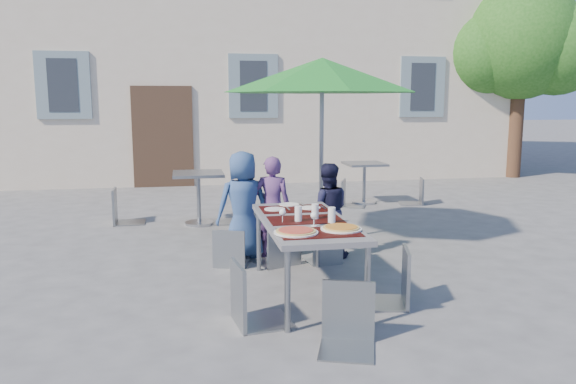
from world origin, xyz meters
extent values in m
plane|color=#4D4D50|center=(0.00, 0.00, 0.00)|extent=(90.00, 90.00, 0.00)
cube|color=#C3B39D|center=(0.00, 11.50, 3.50)|extent=(13.00, 8.00, 7.00)
cube|color=#3C291D|center=(-2.00, 7.47, 1.10)|extent=(1.30, 0.06, 2.20)
cube|color=slate|center=(-4.00, 7.47, 2.20)|extent=(1.10, 0.06, 1.40)
cube|color=#262B33|center=(-4.00, 7.45, 2.20)|extent=(0.60, 0.04, 1.10)
cube|color=slate|center=(0.00, 7.47, 2.20)|extent=(1.10, 0.06, 1.40)
cube|color=#262B33|center=(0.00, 7.45, 2.20)|extent=(0.60, 0.04, 1.10)
cube|color=slate|center=(4.00, 7.47, 2.20)|extent=(1.10, 0.06, 1.40)
cube|color=#262B33|center=(4.00, 7.45, 2.20)|extent=(0.60, 0.04, 1.10)
cylinder|color=#452C1D|center=(6.50, 7.50, 1.40)|extent=(0.36, 0.36, 2.80)
sphere|color=#1B5015|center=(6.50, 7.50, 3.30)|extent=(2.80, 2.80, 2.80)
sphere|color=#1B5015|center=(5.70, 7.80, 3.00)|extent=(2.00, 2.00, 2.00)
sphere|color=#1B5015|center=(7.20, 7.10, 3.10)|extent=(2.20, 2.20, 2.20)
sphere|color=#1B5015|center=(6.70, 8.10, 3.80)|extent=(1.80, 1.80, 1.80)
cube|color=#4A494E|center=(-0.45, 0.06, 0.72)|extent=(0.80, 1.85, 0.05)
cylinder|color=gray|center=(-0.79, -0.81, 0.35)|extent=(0.05, 0.05, 0.70)
cylinder|color=gray|center=(-0.11, -0.81, 0.35)|extent=(0.05, 0.05, 0.70)
cylinder|color=gray|center=(-0.79, 0.92, 0.35)|extent=(0.05, 0.05, 0.70)
cylinder|color=gray|center=(-0.11, 0.92, 0.35)|extent=(0.05, 0.05, 0.70)
cube|color=black|center=(-0.45, -0.49, 0.75)|extent=(0.70, 0.42, 0.01)
cube|color=black|center=(-0.45, 0.06, 0.75)|extent=(0.70, 0.42, 0.01)
cube|color=black|center=(-0.45, 0.61, 0.75)|extent=(0.70, 0.42, 0.01)
cylinder|color=white|center=(-0.65, -0.47, 0.76)|extent=(0.39, 0.39, 0.01)
cylinder|color=tan|center=(-0.65, -0.47, 0.77)|extent=(0.35, 0.35, 0.01)
cylinder|color=maroon|center=(-0.65, -0.47, 0.78)|extent=(0.30, 0.30, 0.01)
cylinder|color=white|center=(-0.23, -0.42, 0.76)|extent=(0.37, 0.37, 0.01)
cylinder|color=tan|center=(-0.23, -0.42, 0.77)|extent=(0.33, 0.33, 0.01)
cylinder|color=#97380A|center=(-0.23, -0.42, 0.78)|extent=(0.28, 0.28, 0.01)
cylinder|color=silver|center=(-0.53, 0.00, 0.82)|extent=(0.07, 0.07, 0.15)
cylinder|color=silver|center=(-0.35, 0.07, 0.82)|extent=(0.07, 0.07, 0.15)
cylinder|color=silver|center=(-0.24, -0.12, 0.82)|extent=(0.07, 0.07, 0.15)
cylinder|color=silver|center=(-0.69, -0.02, 0.75)|extent=(0.06, 0.06, 0.00)
cylinder|color=silver|center=(-0.69, -0.02, 0.79)|extent=(0.01, 0.01, 0.08)
sphere|color=silver|center=(-0.69, -0.02, 0.85)|extent=(0.06, 0.06, 0.06)
cylinder|color=silver|center=(-0.43, -0.22, 0.75)|extent=(0.06, 0.06, 0.00)
cylinder|color=silver|center=(-0.43, -0.22, 0.79)|extent=(0.01, 0.01, 0.08)
sphere|color=silver|center=(-0.43, -0.22, 0.85)|extent=(0.06, 0.06, 0.06)
cylinder|color=white|center=(-0.66, 0.60, 0.76)|extent=(0.22, 0.22, 0.01)
cube|color=#AFB1B7|center=(-0.52, 0.60, 0.76)|extent=(0.02, 0.18, 0.00)
cylinder|color=white|center=(-0.28, 0.60, 0.76)|extent=(0.22, 0.22, 0.01)
cube|color=#AFB1B7|center=(-0.14, 0.60, 0.76)|extent=(0.02, 0.18, 0.00)
cylinder|color=white|center=(-0.46, 0.83, 0.76)|extent=(0.22, 0.22, 0.01)
cube|color=#AFB1B7|center=(-0.32, 0.83, 0.76)|extent=(0.02, 0.18, 0.00)
imported|color=#2D4A7E|center=(-0.90, 1.48, 0.65)|extent=(0.70, 0.53, 1.30)
imported|color=#57346B|center=(-0.55, 1.47, 0.62)|extent=(0.52, 0.41, 1.23)
imported|color=#171732|center=(0.10, 1.35, 0.57)|extent=(0.60, 0.40, 1.15)
cube|color=#8F959A|center=(-1.06, 1.23, 0.40)|extent=(0.47, 0.47, 0.03)
cube|color=#8F959A|center=(-1.12, 1.06, 0.62)|extent=(0.36, 0.14, 0.44)
cylinder|color=#8F959A|center=(-0.86, 1.33, 0.19)|extent=(0.02, 0.02, 0.39)
cylinder|color=#8F959A|center=(-1.17, 1.43, 0.19)|extent=(0.02, 0.02, 0.39)
cylinder|color=#8F959A|center=(-0.96, 1.03, 0.19)|extent=(0.02, 0.02, 0.39)
cylinder|color=#8F959A|center=(-1.26, 1.12, 0.19)|extent=(0.02, 0.02, 0.39)
cube|color=gray|center=(-0.56, 1.19, 0.48)|extent=(0.58, 0.58, 0.03)
cube|color=gray|center=(-0.48, 0.99, 0.74)|extent=(0.42, 0.20, 0.53)
cylinder|color=gray|center=(-0.46, 1.44, 0.23)|extent=(0.02, 0.02, 0.47)
cylinder|color=gray|center=(-0.81, 1.30, 0.23)|extent=(0.02, 0.02, 0.47)
cylinder|color=gray|center=(-0.32, 1.09, 0.23)|extent=(0.02, 0.02, 0.47)
cylinder|color=gray|center=(-0.67, 0.94, 0.23)|extent=(0.02, 0.02, 0.47)
cube|color=#8F969A|center=(0.00, 1.14, 0.40)|extent=(0.42, 0.42, 0.03)
cube|color=#8F969A|center=(0.02, 0.97, 0.62)|extent=(0.37, 0.07, 0.44)
cylinder|color=#8F969A|center=(0.13, 1.32, 0.19)|extent=(0.02, 0.02, 0.39)
cylinder|color=#8F969A|center=(-0.18, 1.28, 0.19)|extent=(0.02, 0.02, 0.39)
cylinder|color=#8F969A|center=(0.18, 1.00, 0.19)|extent=(0.02, 0.02, 0.39)
cylinder|color=#8F969A|center=(-0.14, 0.96, 0.19)|extent=(0.02, 0.02, 0.39)
cube|color=gray|center=(-0.96, -0.57, 0.49)|extent=(0.51, 0.51, 0.03)
cube|color=gray|center=(-1.17, -0.60, 0.76)|extent=(0.09, 0.46, 0.54)
cylinder|color=gray|center=(-0.74, -0.74, 0.24)|extent=(0.02, 0.02, 0.48)
cylinder|color=gray|center=(-0.79, -0.35, 0.24)|extent=(0.02, 0.02, 0.48)
cylinder|color=gray|center=(-1.12, -0.79, 0.24)|extent=(0.02, 0.02, 0.48)
cylinder|color=gray|center=(-1.18, -0.40, 0.24)|extent=(0.02, 0.02, 0.48)
cube|color=gray|center=(0.20, -0.32, 0.48)|extent=(0.56, 0.56, 0.03)
cube|color=gray|center=(0.41, -0.38, 0.75)|extent=(0.16, 0.44, 0.54)
cylinder|color=gray|center=(0.07, -0.08, 0.24)|extent=(0.02, 0.02, 0.47)
cylinder|color=gray|center=(-0.03, -0.45, 0.24)|extent=(0.02, 0.02, 0.47)
cylinder|color=gray|center=(0.44, -0.19, 0.24)|extent=(0.02, 0.02, 0.47)
cylinder|color=gray|center=(0.34, -0.56, 0.24)|extent=(0.02, 0.02, 0.47)
cube|color=gray|center=(-0.41, -1.24, 0.44)|extent=(0.53, 0.53, 0.03)
cube|color=gray|center=(-0.35, -1.05, 0.69)|extent=(0.40, 0.17, 0.49)
cylinder|color=gray|center=(-0.64, -1.35, 0.22)|extent=(0.02, 0.02, 0.43)
cylinder|color=gray|center=(-0.30, -1.47, 0.22)|extent=(0.02, 0.02, 0.43)
cylinder|color=gray|center=(-0.52, -1.01, 0.22)|extent=(0.02, 0.02, 0.43)
cylinder|color=gray|center=(-0.19, -1.13, 0.22)|extent=(0.02, 0.02, 0.43)
cylinder|color=#AFB1B7|center=(0.20, 2.04, 0.05)|extent=(0.50, 0.50, 0.10)
cylinder|color=gray|center=(0.20, 2.04, 1.13)|extent=(0.06, 0.06, 2.26)
cone|color=#1B7925|center=(0.20, 2.04, 2.21)|extent=(2.54, 2.54, 0.44)
cylinder|color=#AFB1B7|center=(-1.37, 3.44, 0.02)|extent=(0.44, 0.44, 0.04)
cylinder|color=gray|center=(-1.37, 3.44, 0.38)|extent=(0.06, 0.06, 0.76)
cube|color=gray|center=(-1.37, 3.44, 0.79)|extent=(0.76, 0.76, 0.04)
cube|color=gray|center=(-2.43, 3.75, 0.49)|extent=(0.46, 0.46, 0.03)
cube|color=gray|center=(-2.65, 3.75, 0.76)|extent=(0.04, 0.46, 0.54)
cylinder|color=gray|center=(-2.23, 3.56, 0.24)|extent=(0.02, 0.02, 0.48)
cylinder|color=gray|center=(-2.23, 3.95, 0.24)|extent=(0.02, 0.02, 0.48)
cylinder|color=gray|center=(-2.62, 3.55, 0.24)|extent=(0.02, 0.02, 0.48)
cylinder|color=gray|center=(-2.63, 3.94, 0.24)|extent=(0.02, 0.02, 0.48)
cube|color=gray|center=(-1.05, 3.53, 0.50)|extent=(0.49, 0.49, 0.03)
cube|color=gray|center=(-0.83, 3.51, 0.78)|extent=(0.06, 0.47, 0.55)
cylinder|color=gray|center=(-1.24, 3.73, 0.24)|extent=(0.02, 0.02, 0.49)
cylinder|color=gray|center=(-1.26, 3.34, 0.24)|extent=(0.02, 0.02, 0.49)
cylinder|color=gray|center=(-0.84, 3.71, 0.24)|extent=(0.02, 0.02, 0.49)
cylinder|color=gray|center=(-0.86, 3.32, 0.24)|extent=(0.02, 0.02, 0.49)
cylinder|color=#AFB1B7|center=(1.69, 4.71, 0.02)|extent=(0.44, 0.44, 0.04)
cylinder|color=gray|center=(1.69, 4.71, 0.35)|extent=(0.06, 0.06, 0.70)
cube|color=gray|center=(1.69, 4.71, 0.73)|extent=(0.70, 0.70, 0.04)
cube|color=gray|center=(1.42, 4.43, 0.43)|extent=(0.53, 0.53, 0.03)
cube|color=gray|center=(1.24, 4.51, 0.67)|extent=(0.19, 0.38, 0.48)
cylinder|color=gray|center=(1.50, 4.20, 0.21)|extent=(0.02, 0.02, 0.42)
cylinder|color=gray|center=(1.64, 4.52, 0.21)|extent=(0.02, 0.02, 0.42)
cylinder|color=gray|center=(1.19, 4.34, 0.21)|extent=(0.02, 0.02, 0.42)
cylinder|color=gray|center=(1.33, 4.66, 0.21)|extent=(0.02, 0.02, 0.42)
cube|color=gray|center=(2.52, 4.48, 0.43)|extent=(0.50, 0.50, 0.03)
cube|color=gray|center=(2.70, 4.42, 0.67)|extent=(0.14, 0.40, 0.48)
cylinder|color=gray|center=(2.40, 4.69, 0.21)|extent=(0.02, 0.02, 0.42)
cylinder|color=gray|center=(2.31, 4.36, 0.21)|extent=(0.02, 0.02, 0.42)
cylinder|color=gray|center=(2.73, 4.59, 0.21)|extent=(0.02, 0.02, 0.42)
cylinder|color=gray|center=(2.64, 4.26, 0.21)|extent=(0.02, 0.02, 0.42)
camera|label=1|loc=(-1.60, -5.10, 1.89)|focal=35.00mm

